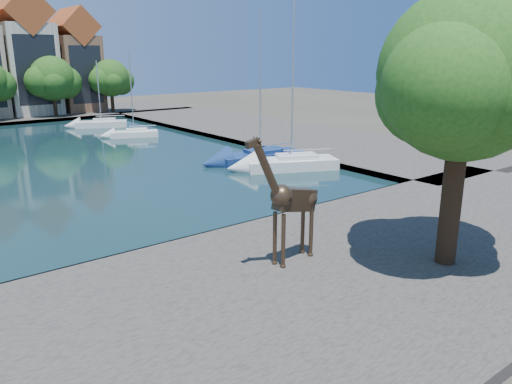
% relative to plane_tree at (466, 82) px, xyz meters
% --- Properties ---
extents(ground, '(160.00, 160.00, 0.00)m').
position_rel_plane_tree_xyz_m(ground, '(-7.62, 9.01, -7.67)').
color(ground, '#38332B').
rests_on(ground, ground).
extents(water_basin, '(38.00, 50.00, 0.08)m').
position_rel_plane_tree_xyz_m(water_basin, '(-7.62, 33.01, -7.63)').
color(water_basin, black).
rests_on(water_basin, ground).
extents(near_quay, '(50.00, 14.00, 0.50)m').
position_rel_plane_tree_xyz_m(near_quay, '(-7.62, 2.01, -7.42)').
color(near_quay, '#48443F').
rests_on(near_quay, ground).
extents(right_quay, '(14.00, 52.00, 0.50)m').
position_rel_plane_tree_xyz_m(right_quay, '(17.38, 33.01, -7.42)').
color(right_quay, '#48443F').
rests_on(right_quay, ground).
extents(plane_tree, '(8.32, 6.40, 10.62)m').
position_rel_plane_tree_xyz_m(plane_tree, '(0.00, 0.00, 0.00)').
color(plane_tree, '#332114').
rests_on(plane_tree, near_quay).
extents(townhouse_east_mid, '(6.43, 9.18, 16.65)m').
position_rel_plane_tree_xyz_m(townhouse_east_mid, '(0.88, 64.99, 0.43)').
color(townhouse_east_mid, beige).
rests_on(townhouse_east_mid, far_quay).
extents(townhouse_east_end, '(5.44, 9.18, 14.43)m').
position_rel_plane_tree_xyz_m(townhouse_east_end, '(7.38, 64.99, -0.56)').
color(townhouse_east_end, brown).
rests_on(townhouse_east_end, far_quay).
extents(far_tree_east, '(7.54, 5.80, 7.84)m').
position_rel_plane_tree_xyz_m(far_tree_east, '(2.49, 59.50, -2.43)').
color(far_tree_east, '#332114').
rests_on(far_tree_east, far_quay).
extents(far_tree_far_east, '(6.76, 5.20, 7.36)m').
position_rel_plane_tree_xyz_m(far_tree_far_east, '(10.48, 59.50, -2.60)').
color(far_tree_far_east, '#332114').
rests_on(far_tree_far_east, far_quay).
extents(giraffe_statue, '(3.71, 0.80, 5.30)m').
position_rel_plane_tree_xyz_m(giraffe_statue, '(-5.09, 3.94, -4.57)').
color(giraffe_statue, '#3A2B1D').
rests_on(giraffe_statue, near_quay).
extents(sailboat_right_a, '(7.33, 5.13, 12.91)m').
position_rel_plane_tree_xyz_m(sailboat_right_a, '(7.38, 17.75, -6.96)').
color(sailboat_right_a, silver).
rests_on(sailboat_right_a, water_basin).
extents(sailboat_right_b, '(7.57, 3.58, 11.96)m').
position_rel_plane_tree_xyz_m(sailboat_right_b, '(7.38, 21.58, -7.07)').
color(sailboat_right_b, navy).
rests_on(sailboat_right_b, water_basin).
extents(sailboat_right_c, '(5.19, 3.45, 8.80)m').
position_rel_plane_tree_xyz_m(sailboat_right_c, '(4.38, 39.39, -7.11)').
color(sailboat_right_c, white).
rests_on(sailboat_right_c, water_basin).
extents(sailboat_right_d, '(6.23, 4.29, 7.75)m').
position_rel_plane_tree_xyz_m(sailboat_right_d, '(4.38, 48.58, -7.06)').
color(sailboat_right_d, silver).
rests_on(sailboat_right_d, water_basin).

